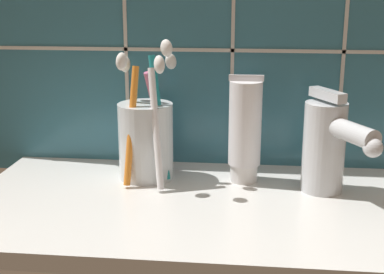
{
  "coord_description": "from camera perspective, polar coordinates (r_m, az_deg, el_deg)",
  "views": [
    {
      "loc": [
        4.0,
        -60.83,
        27.23
      ],
      "look_at": [
        -2.94,
        3.09,
        9.25
      ],
      "focal_mm": 50.0,
      "sensor_mm": 36.0,
      "label": 1
    }
  ],
  "objects": [
    {
      "name": "sink_counter",
      "position": [
        0.66,
        2.26,
        -7.67
      ],
      "size": [
        61.04,
        30.65,
        2.0
      ],
      "primitive_type": "cube",
      "color": "silver",
      "rests_on": "ground"
    },
    {
      "name": "sink_faucet",
      "position": [
        0.69,
        14.31,
        -0.73
      ],
      "size": [
        7.97,
        11.92,
        13.14
      ],
      "rotation": [
        0.0,
        0.0,
        -1.08
      ],
      "color": "silver",
      "rests_on": "sink_counter"
    },
    {
      "name": "toothpaste_tube",
      "position": [
        0.71,
        5.67,
        0.78
      ],
      "size": [
        4.53,
        4.31,
        14.45
      ],
      "color": "white",
      "rests_on": "sink_counter"
    },
    {
      "name": "tile_wall_backsplash",
      "position": [
        0.77,
        3.3,
        13.71
      ],
      "size": [
        71.04,
        1.72,
        49.41
      ],
      "color": "#336B7F",
      "rests_on": "ground"
    },
    {
      "name": "toothbrush_cup",
      "position": [
        0.72,
        -4.91,
        0.04
      ],
      "size": [
        8.64,
        12.27,
        19.14
      ],
      "color": "silver",
      "rests_on": "sink_counter"
    }
  ]
}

